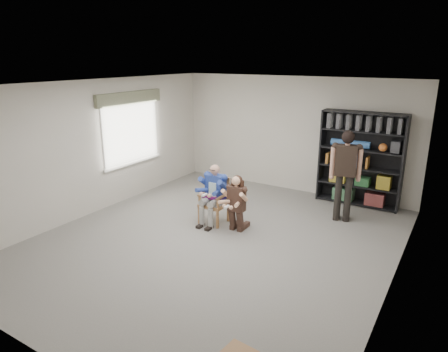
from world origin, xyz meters
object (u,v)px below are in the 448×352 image
Objects in this scene: armchair at (214,201)px; standing_man at (345,177)px; bookshelf at (360,159)px; seated_man at (214,194)px; kneeling_woman at (236,204)px.

armchair is 0.50× the size of standing_man.
standing_man is (-0.02, -1.14, -0.12)m from bookshelf.
standing_man is (2.16, 1.47, 0.32)m from seated_man.
kneeling_woman is at bearing -12.16° from armchair.
standing_man reaches higher than kneeling_woman.
standing_man is at bearing 44.57° from kneeling_woman.
kneeling_woman reaches higher than armchair.
armchair is 2.65m from standing_man.
seated_man is at bearing -129.90° from bookshelf.
bookshelf is at bearing 49.62° from seated_man.
standing_man is at bearing -90.97° from bookshelf.
armchair is at bearing -129.90° from bookshelf.
bookshelf is 1.15m from standing_man.
standing_man is (1.58, 1.59, 0.37)m from kneeling_woman.
kneeling_woman is (0.58, -0.12, -0.05)m from seated_man.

